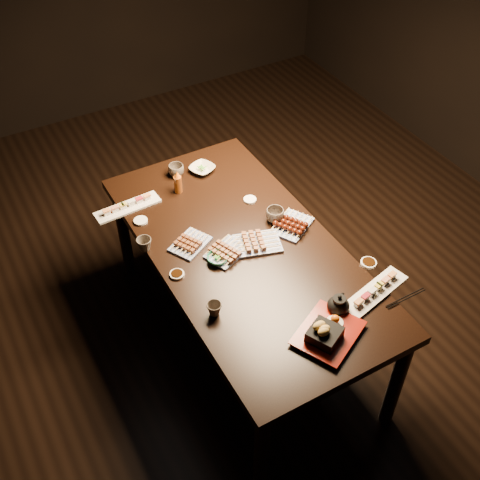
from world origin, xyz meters
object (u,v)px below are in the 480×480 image
object	(u,v)px
teapot	(339,304)
tempura_tray	(329,328)
teacup_mid_right	(275,215)
yakitori_plate_left	(190,241)
dining_table	(244,297)
teacup_near_left	(214,309)
teacup_far_left	(144,245)
edamame_bowl_green	(218,259)
yakitori_plate_right	(258,241)
sushi_platter_near	(375,290)
condiment_bottle	(178,182)
teacup_far_right	(176,170)
yakitori_plate_center	(227,250)
edamame_bowl_cream	(202,169)
sushi_platter_far	(127,205)

from	to	relation	value
teapot	tempura_tray	bearing A→B (deg)	-178.64
tempura_tray	teacup_mid_right	world-z (taller)	tempura_tray
yakitori_plate_left	tempura_tray	world-z (taller)	tempura_tray
dining_table	teacup_near_left	world-z (taller)	teacup_near_left
tempura_tray	teacup_far_left	size ratio (longest dim) A/B	3.87
edamame_bowl_green	tempura_tray	bearing A→B (deg)	-71.99
yakitori_plate_right	edamame_bowl_green	bearing A→B (deg)	-161.83
sushi_platter_near	condiment_bottle	size ratio (longest dim) A/B	2.76
teacup_far_right	dining_table	bearing A→B (deg)	-86.57
yakitori_plate_center	edamame_bowl_green	bearing A→B (deg)	178.51
dining_table	teacup_mid_right	distance (m)	0.49
yakitori_plate_center	teacup_mid_right	distance (m)	0.36
edamame_bowl_cream	teacup_near_left	distance (m)	1.09
yakitori_plate_right	condiment_bottle	distance (m)	0.62
teacup_far_left	teacup_mid_right	bearing A→B (deg)	-11.11
dining_table	yakitori_plate_right	bearing A→B (deg)	-19.92
edamame_bowl_cream	teapot	xyz separation A→B (m)	(0.07, -1.27, 0.04)
dining_table	tempura_tray	world-z (taller)	tempura_tray
teacup_near_left	teacup_mid_right	distance (m)	0.72
yakitori_plate_left	condiment_bottle	xyz separation A→B (m)	(0.13, 0.43, 0.04)
dining_table	teapot	bearing A→B (deg)	-87.43
teacup_far_right	yakitori_plate_left	bearing A→B (deg)	-108.27
sushi_platter_far	yakitori_plate_left	distance (m)	0.47
yakitori_plate_right	condiment_bottle	world-z (taller)	condiment_bottle
dining_table	teacup_near_left	size ratio (longest dim) A/B	25.34
teacup_near_left	condiment_bottle	size ratio (longest dim) A/B	0.50
yakitori_plate_right	sushi_platter_far	bearing A→B (deg)	145.75
yakitori_plate_center	teacup_far_left	size ratio (longest dim) A/B	2.66
yakitori_plate_right	teacup_far_left	bearing A→B (deg)	171.48
dining_table	edamame_bowl_green	size ratio (longest dim) A/B	16.63
yakitori_plate_center	yakitori_plate_left	size ratio (longest dim) A/B	1.02
sushi_platter_near	tempura_tray	distance (m)	0.36
sushi_platter_near	teacup_far_left	distance (m)	1.17
sushi_platter_near	condiment_bottle	distance (m)	1.26
edamame_bowl_green	tempura_tray	xyz separation A→B (m)	(0.21, -0.65, 0.04)
teacup_mid_right	teapot	distance (m)	0.68
yakitori_plate_right	teacup_far_right	world-z (taller)	teacup_far_right
condiment_bottle	edamame_bowl_green	bearing A→B (deg)	-96.19
dining_table	teapot	distance (m)	0.73
edamame_bowl_green	teacup_far_right	bearing A→B (deg)	80.88
tempura_tray	sushi_platter_far	bearing A→B (deg)	83.16
edamame_bowl_green	teacup_near_left	size ratio (longest dim) A/B	1.52
dining_table	teacup_near_left	xyz separation A→B (m)	(-0.34, -0.30, 0.41)
edamame_bowl_green	teapot	world-z (taller)	teapot
sushi_platter_far	tempura_tray	size ratio (longest dim) A/B	1.23
dining_table	yakitori_plate_left	size ratio (longest dim) A/B	8.89
yakitori_plate_left	teacup_mid_right	size ratio (longest dim) A/B	2.04
edamame_bowl_green	yakitori_plate_center	bearing A→B (deg)	20.33
dining_table	sushi_platter_far	xyz separation A→B (m)	(-0.41, 0.60, 0.40)
sushi_platter_far	dining_table	bearing A→B (deg)	121.30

